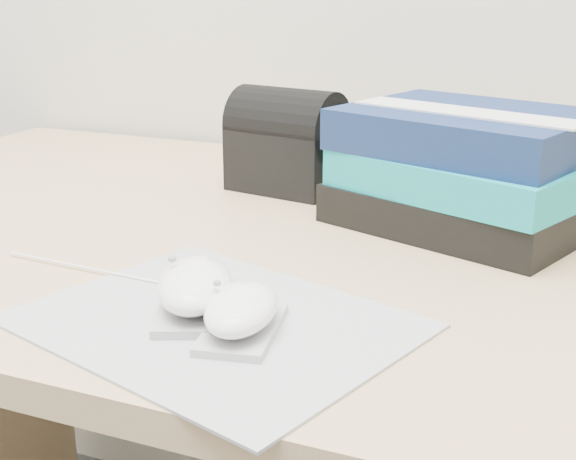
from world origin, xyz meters
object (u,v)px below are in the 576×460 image
at_px(book_stack, 469,169).
at_px(mouse_front, 242,312).
at_px(pouch, 287,141).
at_px(mouse_rear, 196,289).
at_px(desk, 391,404).

bearing_deg(book_stack, mouse_front, -106.25).
bearing_deg(pouch, mouse_rear, -77.88).
height_order(desk, pouch, pouch).
relative_size(desk, pouch, 10.14).
height_order(mouse_front, pouch, pouch).
distance_m(mouse_rear, pouch, 0.43).
relative_size(desk, mouse_rear, 12.17).
height_order(desk, mouse_front, mouse_front).
xyz_separation_m(mouse_rear, pouch, (-0.09, 0.42, 0.04)).
bearing_deg(pouch, book_stack, -14.18).
bearing_deg(book_stack, pouch, 165.82).
distance_m(book_stack, pouch, 0.26).
bearing_deg(desk, pouch, 150.52).
bearing_deg(mouse_rear, mouse_front, -22.95).
bearing_deg(mouse_rear, desk, 72.77).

